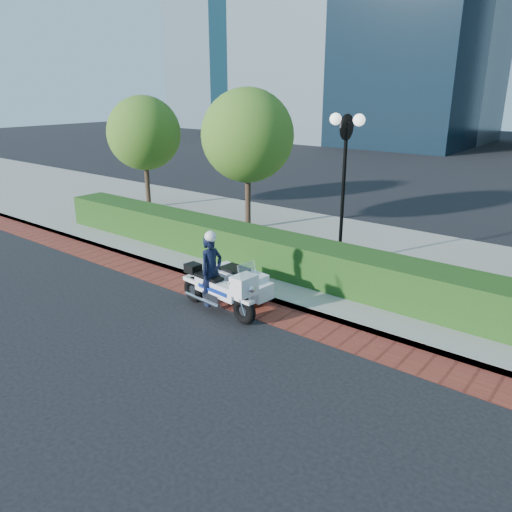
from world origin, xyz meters
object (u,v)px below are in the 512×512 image
Objects in this scene: lamppost at (345,166)px; tree_a at (144,133)px; tree_b at (248,136)px; police_motorcycle at (225,281)px.

lamppost is 0.92× the size of tree_a.
tree_a is 0.94× the size of tree_b.
lamppost is at bearing 84.64° from police_motorcycle.
lamppost reaches higher than police_motorcycle.
lamppost is 1.75× the size of police_motorcycle.
tree_b is at bearing 130.18° from police_motorcycle.
tree_b is (5.50, 0.00, 0.21)m from tree_a.
tree_a is (-10.00, 1.30, 0.26)m from lamppost.
tree_a reaches higher than police_motorcycle.
police_motorcycle is (-0.78, -4.07, -2.29)m from lamppost.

